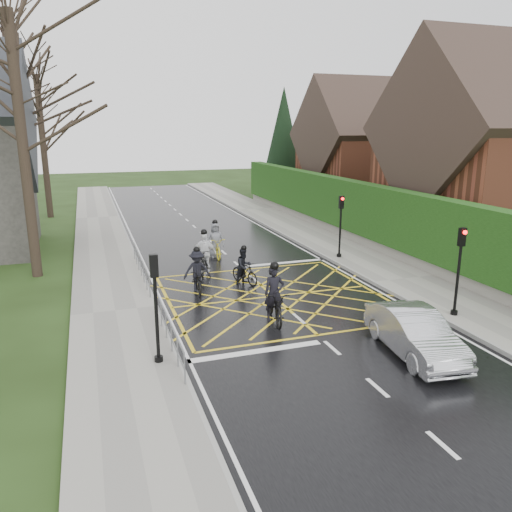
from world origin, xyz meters
TOP-DOWN VIEW (x-y plane):
  - ground at (0.00, 0.00)m, footprint 120.00×120.00m
  - road at (0.00, 0.00)m, footprint 9.00×80.00m
  - sidewalk_right at (6.00, 0.00)m, footprint 3.00×80.00m
  - sidewalk_left at (-6.00, 0.00)m, footprint 3.00×80.00m
  - stone_wall at (7.75, 6.00)m, footprint 0.50×38.00m
  - hedge at (7.75, 6.00)m, footprint 0.90×38.00m
  - house_near at (14.75, 4.00)m, footprint 11.80×9.80m
  - house_far at (14.75, 18.00)m, footprint 9.80×8.80m
  - conifer at (10.75, 26.00)m, footprint 4.60×4.60m
  - tree_near at (-9.00, 6.00)m, footprint 9.24×9.24m
  - tree_mid at (-10.00, 14.00)m, footprint 10.08×10.08m
  - tree_far at (-9.30, 22.00)m, footprint 8.40×8.40m
  - railing_south at (-4.65, -3.50)m, footprint 0.05×5.04m
  - railing_north at (-4.65, 4.00)m, footprint 0.05×6.04m
  - traffic_light_ne at (5.10, 4.20)m, footprint 0.24×0.31m
  - traffic_light_se at (5.10, -4.20)m, footprint 0.24×0.31m
  - traffic_light_sw at (-5.10, -4.50)m, footprint 0.24×0.31m
  - cyclist_rear at (-0.85, -2.37)m, footprint 1.07×2.24m
  - cyclist_back at (-0.58, 1.95)m, footprint 1.04×1.72m
  - cyclist_mid at (-2.67, 1.55)m, footprint 1.16×1.97m
  - cyclist_front at (-1.81, 3.99)m, footprint 1.38×2.10m
  - cyclist_lead at (-0.64, 6.64)m, footprint 0.89×2.02m
  - car at (2.06, -6.12)m, footprint 1.86×4.15m

SIDE VIEW (x-z plane):
  - ground at x=0.00m, z-range 0.00..0.00m
  - road at x=0.00m, z-range 0.00..0.01m
  - sidewalk_right at x=6.00m, z-range 0.00..0.15m
  - sidewalk_left at x=-6.00m, z-range 0.00..0.15m
  - stone_wall at x=7.75m, z-range 0.00..0.70m
  - cyclist_back at x=-0.58m, z-range -0.20..1.46m
  - car at x=2.06m, z-range 0.00..1.32m
  - cyclist_lead at x=-0.64m, z-range -0.30..1.65m
  - cyclist_rear at x=-0.85m, z-range -0.36..1.72m
  - cyclist_mid at x=-2.67m, z-range -0.25..1.61m
  - cyclist_front at x=-1.81m, z-range -0.27..1.78m
  - railing_south at x=-4.65m, z-range 0.27..1.29m
  - railing_north at x=-4.65m, z-range 0.27..1.30m
  - traffic_light_ne at x=5.10m, z-range 0.06..3.27m
  - traffic_light_se at x=5.10m, z-range 0.06..3.27m
  - traffic_light_sw at x=-5.10m, z-range 0.06..3.27m
  - hedge at x=7.75m, z-range 0.70..3.50m
  - house_far at x=14.75m, z-range -0.79..9.51m
  - house_near at x=14.75m, z-range -0.92..10.38m
  - conifer at x=10.75m, z-range -0.01..9.99m
  - tree_far at x=-9.30m, z-range 1.99..12.39m
  - tree_near at x=-9.00m, z-range 2.19..13.63m
  - tree_mid at x=-10.00m, z-range 2.39..14.87m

